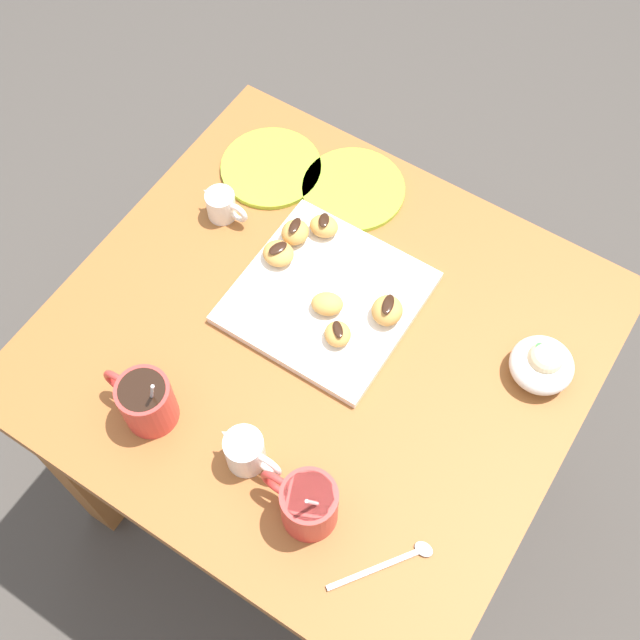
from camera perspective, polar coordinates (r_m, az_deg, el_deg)
ground_plane at (r=2.00m, az=-0.04°, el=-10.79°), size 8.00×8.00×0.00m
dining_table at (r=1.46m, az=-0.05°, el=-3.90°), size 0.85×0.80×0.71m
pastry_plate_square at (r=1.36m, az=0.47°, el=1.60°), size 0.29×0.29×0.02m
coffee_mug_red_left at (r=1.18m, az=-0.87°, el=-12.75°), size 0.12×0.08×0.15m
coffee_mug_red_right at (r=1.26m, az=-12.13°, el=-5.54°), size 0.12×0.08×0.15m
cream_pitcher_white at (r=1.22m, az=-5.22°, el=-9.15°), size 0.10×0.06×0.07m
ice_cream_bowl at (r=1.33m, az=15.32°, el=-2.98°), size 0.10×0.10×0.08m
chocolate_sauce_pitcher at (r=1.45m, az=-6.92°, el=8.06°), size 0.09×0.05×0.06m
saucer_lime_left at (r=1.50m, az=2.35°, el=9.15°), size 0.19×0.19×0.01m
saucer_lime_right at (r=1.53m, az=-3.45°, el=10.61°), size 0.19×0.19×0.01m
loose_spoon_near_saucer at (r=1.21m, az=5.15°, el=-16.52°), size 0.11×0.13×0.01m
beignet_0 at (r=1.32m, az=4.73°, el=0.67°), size 0.07×0.07×0.04m
chocolate_drizzle_0 at (r=1.31m, az=4.80°, el=1.11°), size 0.03×0.04×0.00m
beignet_1 at (r=1.30m, az=1.25°, el=-0.99°), size 0.06×0.06×0.03m
chocolate_drizzle_1 at (r=1.29m, az=1.26°, el=-0.65°), size 0.03×0.03×0.00m
beignet_2 at (r=1.38m, az=-2.94°, el=4.68°), size 0.06×0.05×0.03m
chocolate_drizzle_2 at (r=1.37m, az=-2.97°, el=5.07°), size 0.03×0.04×0.00m
beignet_3 at (r=1.41m, az=0.28°, el=6.60°), size 0.06×0.05×0.03m
chocolate_drizzle_3 at (r=1.40m, az=0.28°, el=7.02°), size 0.03×0.03×0.00m
beignet_4 at (r=1.40m, az=-1.75°, el=6.17°), size 0.05×0.05×0.04m
chocolate_drizzle_4 at (r=1.39m, az=-1.78°, el=6.64°), size 0.02×0.04×0.00m
beignet_5 at (r=1.33m, az=0.51°, el=1.14°), size 0.07×0.06×0.03m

